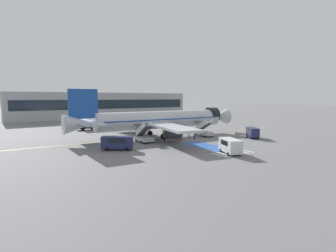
% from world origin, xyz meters
% --- Properties ---
extents(ground_plane, '(600.00, 600.00, 0.00)m').
position_xyz_m(ground_plane, '(0.00, 0.00, 0.00)').
color(ground_plane, slate).
extents(apron_leadline_yellow, '(74.61, 5.16, 0.01)m').
position_xyz_m(apron_leadline_yellow, '(0.99, 0.53, 0.00)').
color(apron_leadline_yellow, gold).
rests_on(apron_leadline_yellow, ground_plane).
extents(apron_stand_patch_blue, '(4.17, 10.90, 0.01)m').
position_xyz_m(apron_stand_patch_blue, '(0.99, -14.44, 0.00)').
color(apron_stand_patch_blue, '#2856A8').
rests_on(apron_stand_patch_blue, ground_plane).
extents(apron_walkway_bar_0, '(0.44, 3.60, 0.01)m').
position_xyz_m(apron_walkway_bar_0, '(-2.61, -20.78, 0.00)').
color(apron_walkway_bar_0, silver).
rests_on(apron_walkway_bar_0, ground_plane).
extents(apron_walkway_bar_1, '(0.44, 3.60, 0.01)m').
position_xyz_m(apron_walkway_bar_1, '(-1.41, -20.78, 0.00)').
color(apron_walkway_bar_1, silver).
rests_on(apron_walkway_bar_1, ground_plane).
extents(apron_walkway_bar_2, '(0.44, 3.60, 0.01)m').
position_xyz_m(apron_walkway_bar_2, '(-0.21, -20.78, 0.00)').
color(apron_walkway_bar_2, silver).
rests_on(apron_walkway_bar_2, ground_plane).
extents(apron_walkway_bar_3, '(0.44, 3.60, 0.01)m').
position_xyz_m(apron_walkway_bar_3, '(0.99, -20.78, 0.00)').
color(apron_walkway_bar_3, silver).
rests_on(apron_walkway_bar_3, ground_plane).
extents(apron_walkway_bar_4, '(0.44, 3.60, 0.01)m').
position_xyz_m(apron_walkway_bar_4, '(2.19, -20.78, 0.00)').
color(apron_walkway_bar_4, silver).
rests_on(apron_walkway_bar_4, ground_plane).
extents(apron_walkway_bar_5, '(0.44, 3.60, 0.01)m').
position_xyz_m(apron_walkway_bar_5, '(3.39, -20.78, 0.00)').
color(apron_walkway_bar_5, silver).
rests_on(apron_walkway_bar_5, ground_plane).
extents(airliner, '(41.20, 35.36, 10.50)m').
position_xyz_m(airliner, '(0.34, 0.58, 3.82)').
color(airliner, '#B7BCC4').
rests_on(airliner, ground_plane).
extents(boarding_stairs_forward, '(2.51, 5.35, 4.08)m').
position_xyz_m(boarding_stairs_forward, '(9.13, -4.54, 1.00)').
color(boarding_stairs_forward, '#ADB2BA').
rests_on(boarding_stairs_forward, ground_plane).
extents(boarding_stairs_aft, '(2.51, 5.35, 4.29)m').
position_xyz_m(boarding_stairs_aft, '(-6.21, -3.52, 1.03)').
color(boarding_stairs_aft, '#ADB2BA').
rests_on(boarding_stairs_aft, ground_plane).
extents(fuel_tanker, '(10.83, 4.06, 3.67)m').
position_xyz_m(fuel_tanker, '(-6.97, 22.00, 1.87)').
color(fuel_tanker, '#38383D').
rests_on(fuel_tanker, ground_plane).
extents(service_van_0, '(3.95, 4.47, 2.29)m').
position_xyz_m(service_van_0, '(16.06, -12.69, 1.36)').
color(service_van_0, '#1E234C').
rests_on(service_van_0, ground_plane).
extents(service_van_1, '(5.33, 4.46, 2.35)m').
position_xyz_m(service_van_1, '(-13.91, -7.98, 1.40)').
color(service_van_1, '#1E234C').
rests_on(service_van_1, ground_plane).
extents(service_van_2, '(3.77, 5.12, 2.35)m').
position_xyz_m(service_van_2, '(-0.49, -20.95, 1.40)').
color(service_van_2, silver).
rests_on(service_van_2, ground_plane).
extents(baggage_cart, '(2.78, 2.97, 0.87)m').
position_xyz_m(baggage_cart, '(2.18, -4.24, 0.26)').
color(baggage_cart, gray).
rests_on(baggage_cart, ground_plane).
extents(ground_crew_0, '(0.41, 0.49, 1.79)m').
position_xyz_m(ground_crew_0, '(4.22, -5.10, 1.04)').
color(ground_crew_0, black).
rests_on(ground_crew_0, ground_plane).
extents(ground_crew_1, '(0.47, 0.33, 1.84)m').
position_xyz_m(ground_crew_1, '(-0.01, -3.79, 1.07)').
color(ground_crew_1, black).
rests_on(ground_crew_1, ground_plane).
extents(ground_crew_2, '(0.47, 0.33, 1.73)m').
position_xyz_m(ground_crew_2, '(-2.14, -4.84, 1.00)').
color(ground_crew_2, black).
rests_on(ground_crew_2, ground_plane).
extents(ground_crew_3, '(0.49, 0.43, 1.83)m').
position_xyz_m(ground_crew_3, '(4.93, -6.07, 1.06)').
color(ground_crew_3, '#191E38').
rests_on(ground_crew_3, ground_plane).
extents(terminal_building, '(78.86, 12.10, 10.98)m').
position_xyz_m(terminal_building, '(12.74, 63.63, 5.49)').
color(terminal_building, '#9EA3A8').
rests_on(terminal_building, ground_plane).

